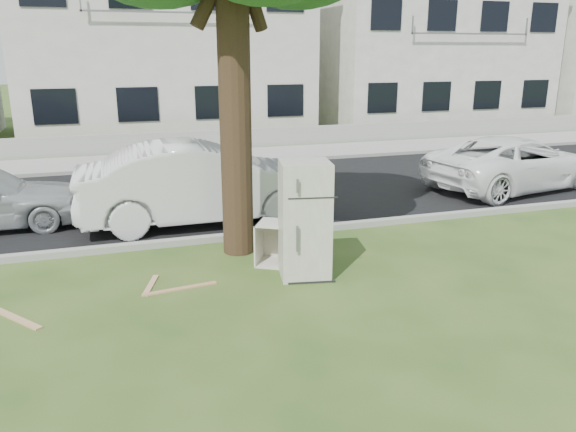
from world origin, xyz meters
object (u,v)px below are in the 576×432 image
object	(u,v)px
car_center	(203,183)
fridge	(305,220)
cabinet	(285,244)
car_right	(515,163)

from	to	relation	value
car_center	fridge	bearing A→B (deg)	-163.34
cabinet	car_right	distance (m)	7.96
car_right	car_center	bearing A→B (deg)	83.44
cabinet	car_right	size ratio (longest dim) A/B	0.19
fridge	car_center	distance (m)	3.54
cabinet	car_center	world-z (taller)	car_center
car_center	car_right	xyz separation A→B (m)	(8.09, 0.51, -0.15)
fridge	car_center	size ratio (longest dim) A/B	0.36
fridge	car_right	size ratio (longest dim) A/B	0.38
cabinet	car_center	size ratio (longest dim) A/B	0.18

